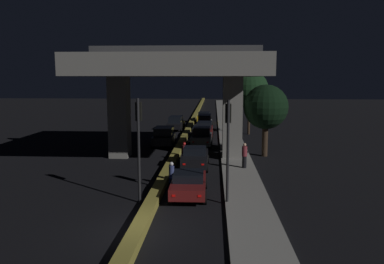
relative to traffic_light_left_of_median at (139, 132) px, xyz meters
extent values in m
plane|color=black|center=(0.73, -3.74, -3.67)|extent=(200.00, 200.00, 0.00)
cube|color=olive|center=(0.73, 31.26, -3.46)|extent=(0.65, 126.00, 0.42)
cube|color=gray|center=(5.58, 24.26, -3.59)|extent=(2.35, 126.00, 0.15)
cube|color=slate|center=(-3.81, 11.06, -0.41)|extent=(1.51, 1.62, 6.51)
cube|color=slate|center=(5.26, 11.06, -0.41)|extent=(1.51, 1.62, 6.51)
cube|color=slate|center=(0.73, 11.06, 3.58)|extent=(13.55, 13.27, 1.47)
cube|color=#333335|center=(0.73, 11.06, 4.77)|extent=(13.55, 0.40, 0.90)
cylinder|color=black|center=(0.00, -0.10, -0.97)|extent=(0.14, 0.14, 5.40)
cube|color=black|center=(0.00, 0.08, 1.05)|extent=(0.30, 0.28, 0.95)
sphere|color=red|center=(0.00, 0.23, 1.35)|extent=(0.18, 0.18, 0.18)
sphere|color=black|center=(0.00, 0.23, 1.05)|extent=(0.18, 0.18, 0.18)
sphere|color=black|center=(0.00, 0.23, 0.76)|extent=(0.18, 0.18, 0.18)
cylinder|color=black|center=(4.51, -0.10, -1.00)|extent=(0.14, 0.14, 5.33)
cube|color=black|center=(4.51, 0.08, 0.99)|extent=(0.30, 0.28, 0.95)
sphere|color=red|center=(4.51, 0.23, 1.28)|extent=(0.18, 0.18, 0.18)
sphere|color=black|center=(4.51, 0.23, 0.99)|extent=(0.18, 0.18, 0.18)
sphere|color=black|center=(4.51, 0.23, 0.69)|extent=(0.18, 0.18, 0.18)
cylinder|color=#2D2D30|center=(4.86, 16.86, 0.77)|extent=(0.18, 0.18, 8.87)
cylinder|color=#2D2D30|center=(4.01, 16.86, 5.05)|extent=(1.71, 0.10, 0.10)
ellipsoid|color=#F2B759|center=(3.15, 16.86, 4.95)|extent=(0.56, 0.32, 0.24)
cube|color=#591414|center=(2.46, 1.19, -3.04)|extent=(1.88, 4.14, 0.58)
cube|color=black|center=(2.46, 1.09, -2.53)|extent=(1.63, 1.67, 0.46)
cylinder|color=black|center=(1.55, 2.54, -3.33)|extent=(0.21, 0.67, 0.67)
cylinder|color=black|center=(3.33, 2.56, -3.33)|extent=(0.21, 0.67, 0.67)
cylinder|color=black|center=(1.58, -0.18, -3.33)|extent=(0.21, 0.67, 0.67)
cylinder|color=black|center=(3.37, -0.16, -3.33)|extent=(0.21, 0.67, 0.67)
cube|color=red|center=(1.85, -0.89, -3.02)|extent=(0.18, 0.03, 0.11)
cube|color=red|center=(3.12, -0.87, -3.02)|extent=(0.18, 0.03, 0.11)
cube|color=black|center=(2.48, 7.64, -2.98)|extent=(1.80, 4.03, 0.71)
cube|color=black|center=(2.48, 7.54, -2.39)|extent=(1.57, 1.62, 0.48)
cylinder|color=black|center=(1.62, 8.97, -3.34)|extent=(0.20, 0.66, 0.66)
cylinder|color=black|center=(3.36, 8.96, -3.34)|extent=(0.20, 0.66, 0.66)
cylinder|color=black|center=(1.61, 6.31, -3.34)|extent=(0.20, 0.66, 0.66)
cylinder|color=black|center=(3.34, 6.31, -3.34)|extent=(0.20, 0.66, 0.66)
cube|color=red|center=(1.85, 5.62, -2.95)|extent=(0.18, 0.03, 0.11)
cube|color=red|center=(3.09, 5.61, -2.95)|extent=(0.18, 0.03, 0.11)
cube|color=#515459|center=(2.67, 16.23, -2.98)|extent=(1.91, 4.04, 0.76)
cube|color=black|center=(2.67, 16.23, -2.20)|extent=(1.66, 2.44, 0.79)
cylinder|color=black|center=(1.81, 17.57, -3.36)|extent=(0.21, 0.63, 0.62)
cylinder|color=black|center=(3.59, 17.53, -3.36)|extent=(0.21, 0.63, 0.62)
cylinder|color=black|center=(1.75, 14.93, -3.36)|extent=(0.21, 0.63, 0.62)
cylinder|color=black|center=(3.53, 14.89, -3.36)|extent=(0.21, 0.63, 0.62)
cube|color=red|center=(1.99, 14.23, -2.94)|extent=(0.18, 0.03, 0.11)
cube|color=red|center=(3.26, 14.21, -2.94)|extent=(0.18, 0.03, 0.11)
cube|color=#591414|center=(2.78, 21.94, -3.01)|extent=(1.85, 4.27, 0.73)
cube|color=black|center=(2.78, 21.94, -2.34)|extent=(1.62, 2.57, 0.62)
cylinder|color=black|center=(1.91, 23.35, -3.38)|extent=(0.21, 0.58, 0.58)
cylinder|color=black|center=(3.67, 23.34, -3.38)|extent=(0.21, 0.58, 0.58)
cylinder|color=black|center=(1.88, 20.55, -3.38)|extent=(0.21, 0.58, 0.58)
cylinder|color=black|center=(3.65, 20.53, -3.38)|extent=(0.21, 0.58, 0.58)
cube|color=red|center=(2.12, 19.81, -2.98)|extent=(0.18, 0.03, 0.11)
cube|color=red|center=(3.39, 19.80, -2.98)|extent=(0.18, 0.03, 0.11)
cube|color=gray|center=(2.67, 28.52, -3.01)|extent=(1.82, 4.46, 0.62)
cube|color=black|center=(2.67, 28.63, -2.28)|extent=(1.60, 3.21, 0.86)
cylinder|color=black|center=(1.80, 29.99, -3.32)|extent=(0.20, 0.69, 0.69)
cylinder|color=black|center=(3.55, 29.98, -3.32)|extent=(0.20, 0.69, 0.69)
cylinder|color=black|center=(1.78, 27.06, -3.32)|extent=(0.20, 0.69, 0.69)
cylinder|color=black|center=(3.54, 27.05, -3.32)|extent=(0.20, 0.69, 0.69)
cube|color=red|center=(2.03, 26.29, -2.98)|extent=(0.18, 0.03, 0.11)
cube|color=red|center=(3.28, 26.28, -2.98)|extent=(0.18, 0.03, 0.11)
cube|color=gold|center=(2.42, 35.11, -2.97)|extent=(1.92, 4.61, 0.78)
cube|color=black|center=(2.42, 34.88, -2.36)|extent=(1.65, 2.23, 0.44)
cylinder|color=black|center=(1.56, 36.64, -3.35)|extent=(0.21, 0.63, 0.63)
cylinder|color=black|center=(3.34, 36.60, -3.35)|extent=(0.21, 0.63, 0.63)
cylinder|color=black|center=(1.50, 33.62, -3.35)|extent=(0.21, 0.63, 0.63)
cylinder|color=black|center=(3.28, 33.58, -3.35)|extent=(0.21, 0.63, 0.63)
cube|color=red|center=(1.74, 32.83, -2.93)|extent=(0.18, 0.03, 0.11)
cube|color=red|center=(3.01, 32.80, -2.93)|extent=(0.18, 0.03, 0.11)
cube|color=black|center=(-0.89, 16.16, -2.97)|extent=(1.98, 4.20, 0.71)
cube|color=black|center=(-0.89, 16.16, -2.24)|extent=(1.72, 2.53, 0.75)
cylinder|color=black|center=(0.07, 14.81, -3.32)|extent=(0.21, 0.69, 0.69)
cylinder|color=black|center=(-1.79, 14.77, -3.32)|extent=(0.21, 0.69, 0.69)
cylinder|color=black|center=(0.01, 17.56, -3.32)|extent=(0.21, 0.69, 0.69)
cylinder|color=black|center=(-1.85, 17.52, -3.32)|extent=(0.21, 0.69, 0.69)
cube|color=white|center=(-0.27, 18.27, -3.08)|extent=(0.18, 0.03, 0.11)
cube|color=white|center=(-1.60, 18.24, -3.08)|extent=(0.18, 0.03, 0.11)
cube|color=black|center=(-0.88, 27.13, -3.02)|extent=(1.87, 4.52, 0.61)
cube|color=black|center=(-0.88, 27.13, -2.34)|extent=(1.60, 2.73, 0.75)
cylinder|color=black|center=(-0.10, 25.63, -3.32)|extent=(0.22, 0.69, 0.69)
cylinder|color=black|center=(-1.77, 25.69, -3.32)|extent=(0.22, 0.69, 0.69)
cylinder|color=black|center=(0.01, 28.57, -3.32)|extent=(0.22, 0.69, 0.69)
cylinder|color=black|center=(-1.66, 28.63, -3.32)|extent=(0.22, 0.69, 0.69)
cube|color=white|center=(-0.20, 29.35, -3.11)|extent=(0.18, 0.04, 0.11)
cube|color=white|center=(-1.40, 29.39, -3.11)|extent=(0.18, 0.04, 0.11)
cylinder|color=black|center=(1.28, 3.61, -3.37)|extent=(0.12, 0.60, 0.60)
cylinder|color=black|center=(1.36, 2.25, -3.37)|extent=(0.14, 0.60, 0.60)
cube|color=navy|center=(1.32, 2.93, -3.15)|extent=(0.30, 1.05, 0.32)
cylinder|color=navy|center=(1.32, 2.93, -2.71)|extent=(0.34, 0.34, 0.56)
sphere|color=silver|center=(1.32, 2.93, -2.31)|extent=(0.24, 0.24, 0.24)
cube|color=red|center=(1.36, 2.20, -3.15)|extent=(0.08, 0.03, 0.08)
cylinder|color=black|center=(1.54, 10.51, -3.39)|extent=(0.09, 0.56, 0.55)
cylinder|color=black|center=(1.51, 9.32, -3.39)|extent=(0.11, 0.56, 0.55)
cube|color=maroon|center=(1.53, 9.92, -3.17)|extent=(0.26, 0.91, 0.32)
cylinder|color=maroon|center=(1.53, 9.92, -2.73)|extent=(0.33, 0.33, 0.56)
sphere|color=#B21919|center=(1.53, 9.92, -2.34)|extent=(0.24, 0.24, 0.24)
cube|color=red|center=(1.51, 9.27, -3.17)|extent=(0.08, 0.03, 0.08)
cylinder|color=black|center=(1.59, 16.39, -3.38)|extent=(0.09, 0.58, 0.58)
cylinder|color=black|center=(1.56, 15.21, -3.38)|extent=(0.11, 0.58, 0.58)
cube|color=silver|center=(1.58, 15.80, -3.16)|extent=(0.26, 0.91, 0.32)
cylinder|color=#3F3F44|center=(1.58, 15.80, -2.75)|extent=(0.33, 0.33, 0.49)
sphere|color=silver|center=(1.58, 15.80, -2.39)|extent=(0.24, 0.24, 0.24)
cube|color=red|center=(1.56, 15.16, -3.16)|extent=(0.08, 0.03, 0.08)
cylinder|color=black|center=(5.96, 7.22, -3.10)|extent=(0.31, 0.31, 0.83)
cylinder|color=maroon|center=(5.96, 7.22, -2.34)|extent=(0.36, 0.36, 0.70)
sphere|color=tan|center=(5.96, 7.22, -1.88)|extent=(0.23, 0.23, 0.23)
cylinder|color=#2D2116|center=(8.00, 12.00, -2.31)|extent=(0.48, 0.48, 2.71)
sphere|color=black|center=(8.00, 12.00, 0.40)|extent=(3.62, 3.62, 3.62)
cylinder|color=#2D2116|center=(7.78, 24.01, -1.91)|extent=(0.28, 0.28, 3.51)
sphere|color=black|center=(7.78, 24.01, 1.44)|extent=(4.26, 4.26, 4.26)
camera|label=1|loc=(3.78, -18.55, 2.73)|focal=35.00mm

